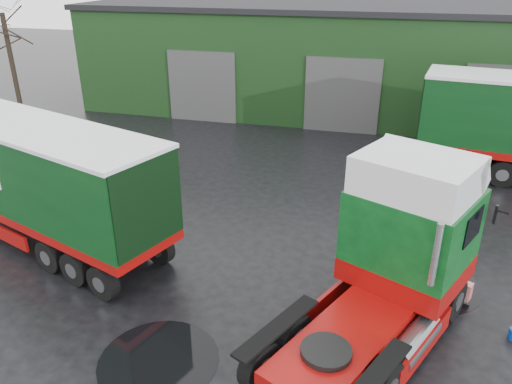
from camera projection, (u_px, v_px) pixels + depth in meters
ground at (226, 257)px, 15.83m from camera, size 100.00×100.00×0.00m
warehouse at (354, 55)px, 31.55m from camera, size 32.40×12.40×6.30m
hero_tractor at (372, 270)px, 11.19m from camera, size 5.82×7.83×4.48m
trailer_left at (12, 174)px, 16.75m from camera, size 13.30×6.85×4.08m
tree_left at (8, 44)px, 28.59m from camera, size 4.40×4.40×8.50m
tree_back_a at (269, 12)px, 41.54m from camera, size 4.40×4.40×9.50m
tree_back_b at (472, 31)px, 38.17m from camera, size 4.40×4.40×7.50m
puddle_0 at (159, 360)px, 11.73m from camera, size 2.85×2.85×0.01m
puddle_1 at (430, 284)px, 14.53m from camera, size 2.90×2.90×0.01m
puddle_2 at (2, 194)px, 20.15m from camera, size 3.30×3.30×0.01m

